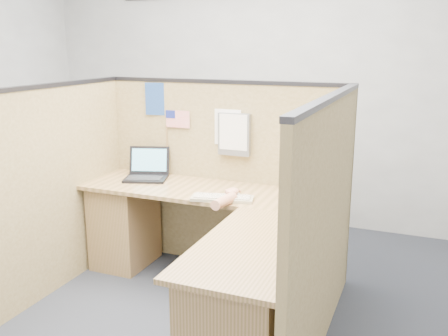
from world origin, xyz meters
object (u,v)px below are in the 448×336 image
at_px(l_desk, 208,254).
at_px(keyboard, 222,198).
at_px(laptop, 150,171).
at_px(mouse, 233,195).

bearing_deg(l_desk, keyboard, 82.52).
bearing_deg(laptop, mouse, -34.82).
distance_m(laptop, keyboard, 0.85).
bearing_deg(l_desk, laptop, 145.50).
relative_size(l_desk, laptop, 4.74).
height_order(laptop, keyboard, laptop).
relative_size(laptop, mouse, 3.88).
bearing_deg(keyboard, laptop, 144.01).
bearing_deg(laptop, l_desk, -52.56).
distance_m(keyboard, mouse, 0.09).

